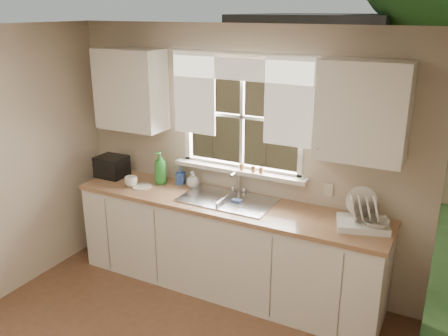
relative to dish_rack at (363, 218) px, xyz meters
The scene contains 19 objects.
room_walls 2.20m from the dish_rack, 124.82° to the right, with size 3.62×4.02×2.50m.
ceiling 2.62m from the dish_rack, 125.82° to the right, with size 3.60×4.00×0.02m, color silver.
window 1.37m from the dish_rack, 167.79° to the left, with size 1.38×0.16×1.06m.
curtains 1.58m from the dish_rack, behind, with size 1.50×0.03×0.81m.
base_cabinets 1.37m from the dish_rack, behind, with size 3.00×0.62×0.87m, color white.
countertop 1.25m from the dish_rack, behind, with size 3.04×0.65×0.04m, color #A47852.
upper_cabinet_left 2.55m from the dish_rack, behind, with size 0.70×0.33×0.80m, color white.
upper_cabinet_right 0.87m from the dish_rack, 136.43° to the left, with size 0.70×0.33×0.80m, color white.
wall_outlet 0.46m from the dish_rack, 145.44° to the left, with size 0.08×0.01×0.12m, color beige.
sill_jars 1.14m from the dish_rack, 169.25° to the left, with size 0.24×0.04×0.06m.
sink 1.26m from the dish_rack, behind, with size 0.88×0.52×0.40m.
dish_rack is the anchor object (origin of this frame).
bowl 0.13m from the dish_rack, 22.32° to the right, with size 0.20×0.20×0.05m, color beige.
soap_bottle_a 2.07m from the dish_rack, behind, with size 0.13×0.13×0.34m, color green.
soap_bottle_b 1.88m from the dish_rack, behind, with size 0.08×0.08×0.18m, color #2D53AA.
soap_bottle_c 1.71m from the dish_rack, behind, with size 0.13×0.13×0.17m, color #F0EEC6.
saucer 2.17m from the dish_rack, behind, with size 0.20×0.20×0.01m, color white.
cup 2.29m from the dish_rack, behind, with size 0.13×0.13×0.10m, color white.
black_appliance 2.65m from the dish_rack, behind, with size 0.30×0.26×0.22m, color black.
Camera 1 is at (1.89, -1.95, 2.63)m, focal length 38.00 mm.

